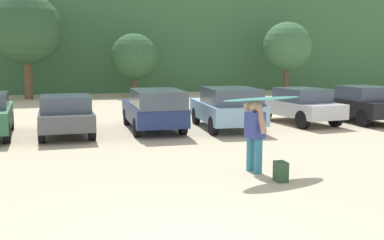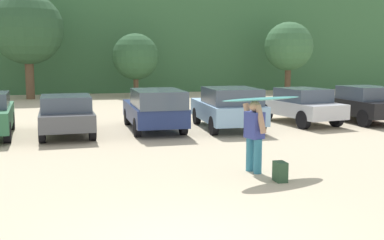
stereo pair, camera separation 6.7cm
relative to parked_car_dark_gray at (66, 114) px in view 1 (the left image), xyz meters
name	(u,v)px [view 1 (the left image)]	position (x,y,z in m)	size (l,w,h in m)	color
hillside_ridge	(91,42)	(1.82, 24.60, 3.26)	(108.00, 12.00, 8.04)	#38663D
tree_center	(26,29)	(-2.58, 15.07, 3.73)	(4.56, 4.56, 6.80)	brown
tree_far_left	(134,57)	(4.36, 15.37, 1.97)	(3.17, 3.17, 4.34)	brown
tree_ridge_back	(287,47)	(15.67, 15.13, 2.71)	(3.57, 3.57, 5.29)	brown
parked_car_dark_gray	(66,114)	(0.00, 0.00, 0.00)	(1.97, 4.13, 1.45)	#4C4F54
parked_car_navy	(154,109)	(3.19, 0.28, 0.08)	(1.89, 4.56, 1.59)	navy
parked_car_sky_blue	(227,107)	(5.98, 0.01, 0.09)	(2.09, 4.28, 1.62)	#84ADD1
parked_car_silver	(300,105)	(9.38, 0.70, 0.01)	(2.31, 4.25, 1.48)	silver
parked_car_black	(361,103)	(12.11, 0.48, 0.03)	(1.94, 4.03, 1.53)	black
person_adult	(255,132)	(4.50, -6.47, 0.22)	(0.43, 0.84, 1.74)	teal
surfboard_teal	(263,99)	(4.64, -6.56, 1.02)	(2.33, 1.24, 0.11)	teal
backpack_dropped	(281,172)	(4.76, -7.41, -0.54)	(0.24, 0.34, 0.45)	#2D4C33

